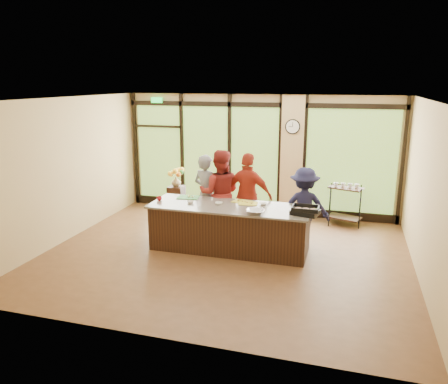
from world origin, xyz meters
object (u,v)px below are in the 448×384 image
Objects in this scene: cook_right at (304,207)px; roasting_pan at (305,212)px; flower_stand at (177,201)px; island_base at (230,229)px; cook_left at (206,194)px; bar_cart at (345,200)px.

cook_right is 3.36× the size of roasting_pan.
flower_stand is at bearing -28.89° from cook_right.
cook_right is 2.17× the size of flower_stand.
island_base is 1.60m from cook_right.
cook_right is (2.16, -0.13, -0.08)m from cook_left.
bar_cart is (4.10, 0.38, 0.24)m from flower_stand.
cook_right is at bearing 27.19° from island_base.
bar_cart is (2.19, 2.23, 0.17)m from island_base.
island_base is 1.60m from roasting_pan.
bar_cart is (0.69, 2.39, -0.35)m from roasting_pan.
island_base is at bearing -44.31° from flower_stand.
roasting_pan reaches higher than island_base.
bar_cart reaches higher than flower_stand.
bar_cart is at bearing -127.61° from cook_right.
cook_right is at bearing 112.11° from roasting_pan.
cook_right is 1.73m from bar_cart.
flower_stand is (-3.41, 2.01, -0.59)m from roasting_pan.
cook_left reaches higher than flower_stand.
cook_right is at bearing -99.37° from bar_cart.
bar_cart is at bearing 88.77° from roasting_pan.
cook_left is 2.37× the size of flower_stand.
cook_left is 2.49m from roasting_pan.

